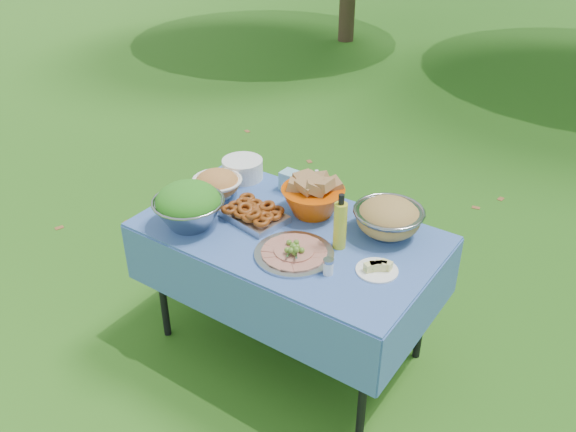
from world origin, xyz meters
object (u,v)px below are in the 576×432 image
object	(u,v)px
plate_stack	(243,169)
charcuterie_platter	(294,247)
oil_bottle	(340,221)
pasta_bowl_steel	(389,217)
salad_bowl	(188,206)
picnic_table	(289,291)
bread_bowl	(313,195)

from	to	relation	value
plate_stack	charcuterie_platter	distance (m)	0.81
charcuterie_platter	oil_bottle	xyz separation A→B (m)	(0.14, 0.18, 0.10)
pasta_bowl_steel	salad_bowl	bearing A→B (deg)	-149.56
charcuterie_platter	plate_stack	bearing A→B (deg)	145.03
plate_stack	picnic_table	bearing A→B (deg)	-29.92
pasta_bowl_steel	plate_stack	bearing A→B (deg)	176.63
picnic_table	plate_stack	distance (m)	0.75
picnic_table	bread_bowl	size ratio (longest dim) A/B	4.48
plate_stack	oil_bottle	bearing A→B (deg)	-19.84
picnic_table	salad_bowl	distance (m)	0.70
picnic_table	bread_bowl	world-z (taller)	bread_bowl
picnic_table	oil_bottle	xyz separation A→B (m)	(0.27, 0.01, 0.52)
picnic_table	plate_stack	bearing A→B (deg)	150.08
picnic_table	salad_bowl	size ratio (longest dim) A/B	4.15
plate_stack	charcuterie_platter	bearing A→B (deg)	-34.97
picnic_table	charcuterie_platter	bearing A→B (deg)	-49.66
picnic_table	oil_bottle	size ratio (longest dim) A/B	5.16
salad_bowl	charcuterie_platter	xyz separation A→B (m)	(0.57, 0.08, -0.07)
pasta_bowl_steel	oil_bottle	xyz separation A→B (m)	(-0.13, -0.24, 0.05)
salad_bowl	picnic_table	bearing A→B (deg)	29.48
salad_bowl	plate_stack	distance (m)	0.56
oil_bottle	salad_bowl	bearing A→B (deg)	-159.89
plate_stack	pasta_bowl_steel	xyz separation A→B (m)	(0.94, -0.06, 0.03)
bread_bowl	salad_bowl	bearing A→B (deg)	-134.41
picnic_table	bread_bowl	xyz separation A→B (m)	(0.01, 0.20, 0.49)
pasta_bowl_steel	charcuterie_platter	distance (m)	0.50
charcuterie_platter	oil_bottle	distance (m)	0.24
bread_bowl	charcuterie_platter	distance (m)	0.39
charcuterie_platter	oil_bottle	size ratio (longest dim) A/B	1.32
plate_stack	oil_bottle	size ratio (longest dim) A/B	0.81
picnic_table	charcuterie_platter	xyz separation A→B (m)	(0.14, -0.16, 0.42)
plate_stack	oil_bottle	distance (m)	0.86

